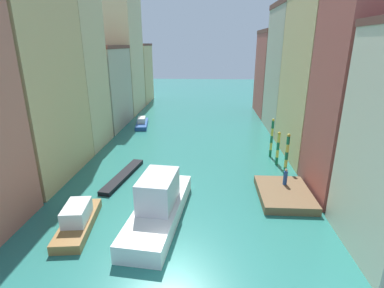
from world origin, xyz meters
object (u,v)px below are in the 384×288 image
at_px(mooring_pole_2, 272,138).
at_px(gondola_black, 123,176).
at_px(motorboat_1, 78,219).
at_px(vaporetto_white, 159,204).
at_px(motorboat_0, 142,123).
at_px(waterfront_dock, 284,194).
at_px(mooring_pole_1, 278,148).
at_px(mooring_pole_0, 287,154).
at_px(person_on_dock, 285,177).

height_order(mooring_pole_2, gondola_black, mooring_pole_2).
xyz_separation_m(gondola_black, motorboat_1, (-0.88, -8.68, 0.49)).
bearing_deg(vaporetto_white, motorboat_0, 105.17).
height_order(waterfront_dock, mooring_pole_2, mooring_pole_2).
xyz_separation_m(mooring_pole_1, mooring_pole_2, (-0.23, 2.45, 0.43)).
height_order(vaporetto_white, gondola_black, vaporetto_white).
bearing_deg(mooring_pole_2, mooring_pole_0, -83.71).
bearing_deg(waterfront_dock, mooring_pole_1, 83.00).
height_order(waterfront_dock, mooring_pole_1, mooring_pole_1).
bearing_deg(motorboat_0, mooring_pole_1, -39.59).
height_order(motorboat_0, motorboat_1, motorboat_1).
relative_size(person_on_dock, mooring_pole_0, 0.35).
bearing_deg(mooring_pole_1, motorboat_0, 140.41).
height_order(person_on_dock, mooring_pole_2, mooring_pole_2).
relative_size(mooring_pole_2, vaporetto_white, 0.43).
height_order(mooring_pole_0, motorboat_0, mooring_pole_0).
height_order(waterfront_dock, vaporetto_white, vaporetto_white).
bearing_deg(mooring_pole_0, motorboat_0, 136.53).
bearing_deg(mooring_pole_2, vaporetto_white, -128.44).
xyz_separation_m(person_on_dock, motorboat_1, (-16.49, -6.68, -0.71)).
xyz_separation_m(mooring_pole_2, vaporetto_white, (-11.12, -14.01, -1.12)).
height_order(vaporetto_white, motorboat_1, vaporetto_white).
bearing_deg(waterfront_dock, person_on_dock, 76.51).
relative_size(person_on_dock, gondola_black, 0.19).
distance_m(mooring_pole_1, gondola_black, 16.92).
bearing_deg(vaporetto_white, mooring_pole_2, 51.56).
bearing_deg(person_on_dock, waterfront_dock, -103.49).
distance_m(vaporetto_white, gondola_black, 8.78).
height_order(mooring_pole_0, motorboat_1, mooring_pole_0).
relative_size(mooring_pole_0, mooring_pole_2, 0.94).
xyz_separation_m(mooring_pole_0, mooring_pole_1, (-0.32, 2.56, -0.29)).
height_order(mooring_pole_1, motorboat_0, mooring_pole_1).
xyz_separation_m(mooring_pole_1, motorboat_1, (-17.13, -13.04, -1.27)).
bearing_deg(motorboat_0, motorboat_1, -86.88).
bearing_deg(gondola_black, mooring_pole_2, 23.03).
height_order(waterfront_dock, person_on_dock, person_on_dock).
bearing_deg(mooring_pole_2, person_on_dock, -92.64).
height_order(person_on_dock, mooring_pole_0, mooring_pole_0).
distance_m(waterfront_dock, motorboat_1, 17.10).
relative_size(mooring_pole_1, vaporetto_white, 0.35).
bearing_deg(person_on_dock, vaporetto_white, -154.09).
distance_m(vaporetto_white, motorboat_0, 28.00).
relative_size(vaporetto_white, gondola_black, 1.34).
xyz_separation_m(person_on_dock, gondola_black, (-15.61, 2.00, -1.20)).
bearing_deg(motorboat_0, waterfront_dock, -52.35).
bearing_deg(vaporetto_white, person_on_dock, 25.91).
relative_size(mooring_pole_0, gondola_black, 0.54).
relative_size(mooring_pole_0, motorboat_1, 0.70).
bearing_deg(waterfront_dock, mooring_pole_0, 75.98).
bearing_deg(mooring_pole_1, vaporetto_white, -134.48).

